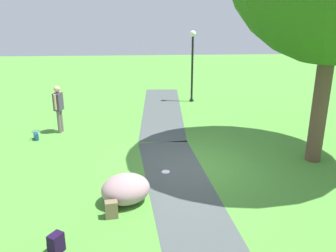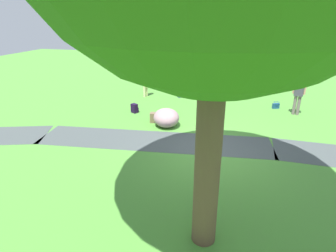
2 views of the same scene
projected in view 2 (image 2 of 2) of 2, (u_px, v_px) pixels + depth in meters
ground_plane at (210, 152)px, 8.93m from camera, size 48.00×48.00×0.00m
footpath_segment_mid at (154, 141)px, 9.70m from camera, size 8.13×2.46×0.01m
lawn_boulder at (166, 118)px, 10.86m from camera, size 1.36×1.46×0.70m
woman_with_handbag at (299, 92)px, 11.89m from camera, size 0.51×0.32×1.75m
man_near_boulder at (179, 80)px, 14.47m from camera, size 0.39×0.45×1.62m
passerby_on_path at (145, 79)px, 14.62m from camera, size 0.37×0.48×1.64m
handbag_on_grass at (276, 106)px, 13.01m from camera, size 0.36×0.36×0.31m
backpack_by_boulder at (153, 118)px, 11.32m from camera, size 0.30×0.31×0.40m
spare_backpack_on_lawn at (135, 108)px, 12.44m from camera, size 0.34×0.35×0.40m
frisbee_on_grass at (202, 140)px, 9.70m from camera, size 0.24×0.24×0.02m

